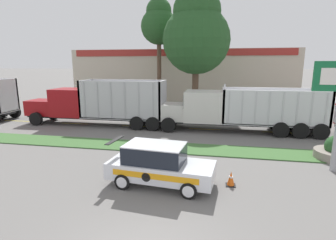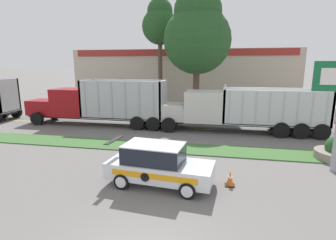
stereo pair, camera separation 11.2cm
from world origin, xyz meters
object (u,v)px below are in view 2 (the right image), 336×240
Objects in this scene: dump_truck_trail at (223,111)px; rally_car at (158,164)px; dump_truck_lead at (86,105)px; traffic_cone at (230,179)px.

rally_car is at bearing -105.49° from dump_truck_trail.
dump_truck_trail is at bearing -0.66° from dump_truck_lead.
rally_car is at bearing -49.65° from dump_truck_lead.
rally_car is at bearing -171.88° from traffic_cone.
dump_truck_trail is at bearing 74.51° from rally_car.
dump_truck_trail is 19.80× the size of traffic_cone.
rally_car is 2.96m from traffic_cone.
dump_truck_lead reaches higher than dump_truck_trail.
rally_car reaches higher than traffic_cone.
rally_car is (-2.65, -9.58, -0.65)m from dump_truck_trail.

